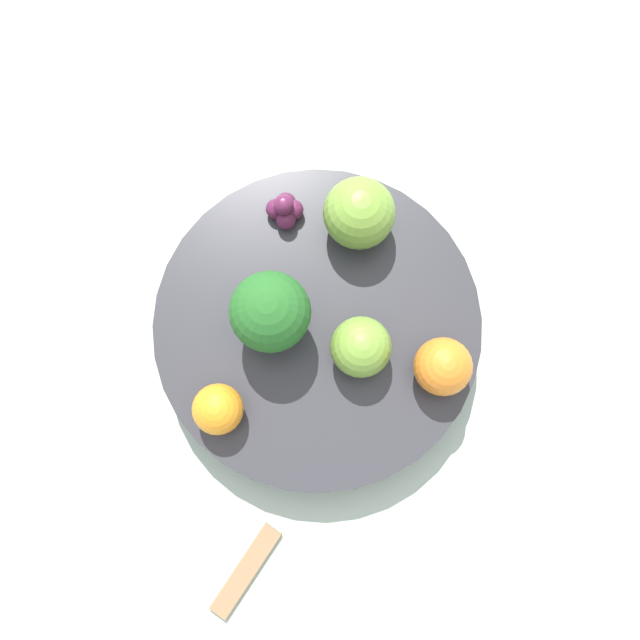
% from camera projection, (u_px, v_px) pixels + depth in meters
% --- Properties ---
extents(ground_plane, '(6.00, 6.00, 0.00)m').
position_uv_depth(ground_plane, '(320.00, 336.00, 0.56)').
color(ground_plane, gray).
extents(table_surface, '(1.20, 1.20, 0.02)m').
position_uv_depth(table_surface, '(320.00, 334.00, 0.55)').
color(table_surface, '#B2C6B2').
rests_on(table_surface, ground_plane).
extents(bowl, '(0.27, 0.27, 0.04)m').
position_uv_depth(bowl, '(320.00, 327.00, 0.52)').
color(bowl, '#2D2D33').
rests_on(bowl, table_surface).
extents(broccoli, '(0.06, 0.06, 0.07)m').
position_uv_depth(broccoli, '(273.00, 311.00, 0.46)').
color(broccoli, '#99C17A').
rests_on(broccoli, bowl).
extents(apple_red, '(0.06, 0.06, 0.06)m').
position_uv_depth(apple_red, '(362.00, 213.00, 0.49)').
color(apple_red, olive).
rests_on(apple_red, bowl).
extents(apple_green, '(0.05, 0.05, 0.05)m').
position_uv_depth(apple_green, '(364.00, 347.00, 0.48)').
color(apple_green, olive).
rests_on(apple_green, bowl).
extents(orange_front, '(0.04, 0.04, 0.04)m').
position_uv_depth(orange_front, '(446.00, 367.00, 0.47)').
color(orange_front, orange).
rests_on(orange_front, bowl).
extents(orange_back, '(0.04, 0.04, 0.04)m').
position_uv_depth(orange_back, '(221.00, 409.00, 0.47)').
color(orange_back, orange).
rests_on(orange_back, bowl).
extents(grape_cluster, '(0.03, 0.03, 0.03)m').
position_uv_depth(grape_cluster, '(288.00, 209.00, 0.51)').
color(grape_cluster, '#5B1E42').
rests_on(grape_cluster, bowl).
extents(spoon, '(0.06, 0.07, 0.01)m').
position_uv_depth(spoon, '(249.00, 570.00, 0.50)').
color(spoon, olive).
rests_on(spoon, table_surface).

